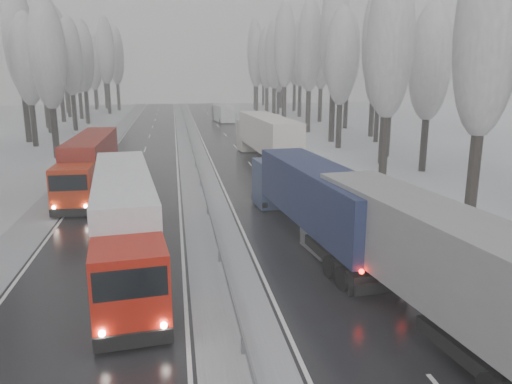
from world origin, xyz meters
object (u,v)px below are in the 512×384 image
object	(u,v)px
box_truck_distant	(223,114)
truck_red_red	(90,160)
truck_cream_box	(265,135)
truck_blue_box	(312,196)
truck_grey_tarp	(417,250)
truck_red_white	(125,214)

from	to	relation	value
box_truck_distant	truck_red_red	xyz separation A→B (m)	(-14.87, -49.59, 0.80)
truck_cream_box	truck_red_red	xyz separation A→B (m)	(-15.17, -9.70, -0.35)
truck_red_red	box_truck_distant	bearing A→B (deg)	73.76
truck_blue_box	truck_cream_box	world-z (taller)	truck_cream_box
truck_cream_box	box_truck_distant	size ratio (longest dim) A/B	2.18
truck_grey_tarp	truck_blue_box	distance (m)	8.95
truck_cream_box	truck_red_white	xyz separation A→B (m)	(-11.25, -25.44, -0.26)
truck_blue_box	truck_red_white	size ratio (longest dim) A/B	1.00
truck_blue_box	truck_red_red	world-z (taller)	truck_blue_box
truck_grey_tarp	box_truck_distant	world-z (taller)	truck_grey_tarp
box_truck_distant	truck_red_red	world-z (taller)	truck_red_red
truck_blue_box	truck_red_red	distance (m)	19.24
truck_grey_tarp	box_truck_distant	bearing A→B (deg)	82.57
box_truck_distant	truck_red_red	bearing A→B (deg)	-114.11
truck_grey_tarp	truck_blue_box	bearing A→B (deg)	91.84
box_truck_distant	truck_red_white	distance (m)	66.25
truck_red_red	truck_grey_tarp	bearing A→B (deg)	-56.47
truck_grey_tarp	truck_cream_box	xyz separation A→B (m)	(0.39, 32.38, 0.15)
truck_grey_tarp	truck_red_red	distance (m)	27.08
truck_blue_box	truck_red_white	xyz separation A→B (m)	(-9.43, -1.89, -0.00)
box_truck_distant	truck_red_white	size ratio (longest dim) A/B	0.51
truck_blue_box	truck_cream_box	xyz separation A→B (m)	(1.82, 23.55, 0.26)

